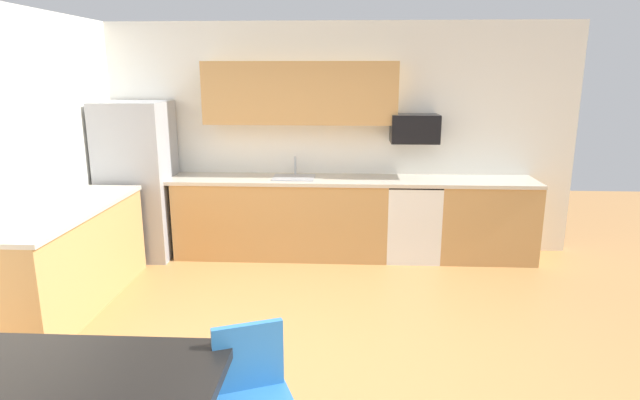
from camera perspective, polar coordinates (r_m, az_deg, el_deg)
ground_plane at (r=4.25m, az=-0.73°, el=-16.52°), size 12.00×12.00×0.00m
wall_back at (r=6.37m, az=0.78°, el=6.62°), size 5.80×0.10×2.70m
cabinet_run_back at (r=6.25m, az=-4.17°, el=-1.99°), size 2.46×0.60×0.90m
cabinet_run_back_right at (r=6.41m, az=17.43°, el=-2.20°), size 1.09×0.60×0.90m
cabinet_run_left at (r=5.41m, az=-25.38°, el=-5.87°), size 0.60×2.00×0.90m
countertop_back at (r=6.09m, az=0.64°, el=2.19°), size 4.80×0.64×0.04m
countertop_left at (r=5.28m, az=-25.91°, el=-1.05°), size 0.64×2.00×0.04m
upper_cabinets_back at (r=6.12m, az=-2.15°, el=11.49°), size 2.20×0.34×0.70m
refrigerator at (r=6.48m, az=-19.04°, el=2.00°), size 0.76×0.70×1.81m
oven_range at (r=6.25m, az=9.88°, el=-2.12°), size 0.60×0.60×0.91m
microwave at (r=6.14m, az=10.18°, el=7.62°), size 0.54×0.36×0.32m
sink_basin at (r=6.13m, az=-2.84°, el=1.86°), size 0.48×0.40×0.14m
sink_faucet at (r=6.27m, az=-2.69°, el=3.63°), size 0.02×0.02×0.24m
dining_table at (r=2.88m, az=-25.48°, el=-18.42°), size 1.40×0.90×0.74m
chair_near_table at (r=2.96m, az=-7.22°, el=-20.06°), size 0.52×0.52×0.85m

